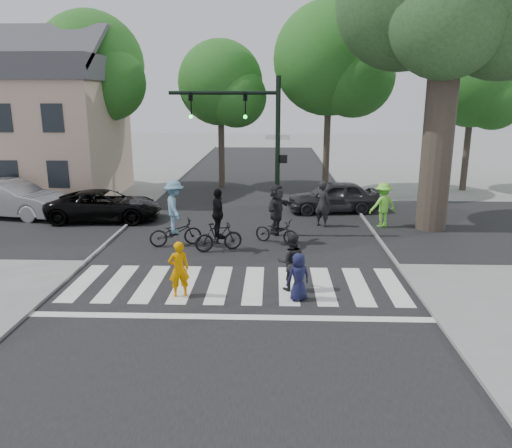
# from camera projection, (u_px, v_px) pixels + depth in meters

# --- Properties ---
(ground) EXTENTS (120.00, 120.00, 0.00)m
(ground) POSITION_uv_depth(u_px,v_px,m) (234.00, 298.00, 13.47)
(ground) COLOR gray
(ground) RESTS_ON ground
(road_stem) EXTENTS (10.00, 70.00, 0.01)m
(road_stem) POSITION_uv_depth(u_px,v_px,m) (244.00, 244.00, 18.31)
(road_stem) COLOR black
(road_stem) RESTS_ON ground
(road_cross) EXTENTS (70.00, 10.00, 0.01)m
(road_cross) POSITION_uv_depth(u_px,v_px,m) (248.00, 224.00, 21.21)
(road_cross) COLOR black
(road_cross) RESTS_ON ground
(curb_left) EXTENTS (0.10, 70.00, 0.10)m
(curb_left) POSITION_uv_depth(u_px,v_px,m) (108.00, 242.00, 18.46)
(curb_left) COLOR gray
(curb_left) RESTS_ON ground
(curb_right) EXTENTS (0.10, 70.00, 0.10)m
(curb_right) POSITION_uv_depth(u_px,v_px,m) (383.00, 245.00, 18.13)
(curb_right) COLOR gray
(curb_right) RESTS_ON ground
(crosswalk) EXTENTS (10.00, 3.85, 0.01)m
(crosswalk) POSITION_uv_depth(u_px,v_px,m) (236.00, 289.00, 14.11)
(crosswalk) COLOR silver
(crosswalk) RESTS_ON ground
(traffic_signal) EXTENTS (4.45, 0.29, 6.00)m
(traffic_signal) POSITION_uv_depth(u_px,v_px,m) (255.00, 135.00, 18.48)
(traffic_signal) COLOR black
(traffic_signal) RESTS_ON ground
(bg_tree_0) EXTENTS (5.46, 5.20, 8.97)m
(bg_tree_0) POSITION_uv_depth(u_px,v_px,m) (10.00, 80.00, 27.87)
(bg_tree_0) COLOR brown
(bg_tree_0) RESTS_ON ground
(bg_tree_1) EXTENTS (6.09, 5.80, 9.80)m
(bg_tree_1) POSITION_uv_depth(u_px,v_px,m) (95.00, 70.00, 27.07)
(bg_tree_1) COLOR brown
(bg_tree_1) RESTS_ON ground
(bg_tree_2) EXTENTS (5.04, 4.80, 8.40)m
(bg_tree_2) POSITION_uv_depth(u_px,v_px,m) (224.00, 87.00, 28.16)
(bg_tree_2) COLOR brown
(bg_tree_2) RESTS_ON ground
(bg_tree_3) EXTENTS (6.30, 6.00, 10.20)m
(bg_tree_3) POSITION_uv_depth(u_px,v_px,m) (336.00, 63.00, 26.36)
(bg_tree_3) COLOR brown
(bg_tree_3) RESTS_ON ground
(bg_tree_4) EXTENTS (4.83, 4.60, 8.15)m
(bg_tree_4) POSITION_uv_depth(u_px,v_px,m) (478.00, 89.00, 27.25)
(bg_tree_4) COLOR brown
(bg_tree_4) RESTS_ON ground
(house) EXTENTS (8.40, 8.10, 8.82)m
(house) POSITION_uv_depth(u_px,v_px,m) (37.00, 125.00, 26.42)
(house) COLOR #CFAF99
(house) RESTS_ON ground
(pedestrian_woman) EXTENTS (0.66, 0.55, 1.55)m
(pedestrian_woman) POSITION_uv_depth(u_px,v_px,m) (179.00, 269.00, 13.43)
(pedestrian_woman) COLOR orange
(pedestrian_woman) RESTS_ON ground
(pedestrian_child) EXTENTS (0.75, 0.62, 1.30)m
(pedestrian_child) POSITION_uv_depth(u_px,v_px,m) (298.00, 277.00, 13.20)
(pedestrian_child) COLOR #171A3D
(pedestrian_child) RESTS_ON ground
(pedestrian_adult) EXTENTS (0.82, 0.65, 1.64)m
(pedestrian_adult) POSITION_uv_depth(u_px,v_px,m) (291.00, 262.00, 13.87)
(pedestrian_adult) COLOR black
(pedestrian_adult) RESTS_ON ground
(cyclist_left) EXTENTS (2.00, 1.39, 2.39)m
(cyclist_left) POSITION_uv_depth(u_px,v_px,m) (175.00, 218.00, 17.94)
(cyclist_left) COLOR black
(cyclist_left) RESTS_ON ground
(cyclist_mid) EXTENTS (1.76, 1.12, 2.22)m
(cyclist_mid) POSITION_uv_depth(u_px,v_px,m) (218.00, 226.00, 17.35)
(cyclist_mid) COLOR black
(cyclist_mid) RESTS_ON ground
(cyclist_right) EXTENTS (1.83, 1.69, 2.22)m
(cyclist_right) POSITION_uv_depth(u_px,v_px,m) (277.00, 217.00, 18.20)
(cyclist_right) COLOR black
(cyclist_right) RESTS_ON ground
(car_suv) EXTENTS (4.95, 2.52, 1.34)m
(car_suv) POSITION_uv_depth(u_px,v_px,m) (105.00, 205.00, 21.65)
(car_suv) COLOR black
(car_suv) RESTS_ON ground
(car_silver) EXTENTS (5.27, 2.69, 1.66)m
(car_silver) POSITION_uv_depth(u_px,v_px,m) (10.00, 199.00, 22.26)
(car_silver) COLOR #ADAEB3
(car_silver) RESTS_ON ground
(car_grey) EXTENTS (4.45, 2.27, 1.45)m
(car_grey) POSITION_uv_depth(u_px,v_px,m) (333.00, 197.00, 23.26)
(car_grey) COLOR #2F2E34
(car_grey) RESTS_ON ground
(bystander_hivis) EXTENTS (1.37, 1.08, 1.85)m
(bystander_hivis) POSITION_uv_depth(u_px,v_px,m) (383.00, 205.00, 20.57)
(bystander_hivis) COLOR #7FFF41
(bystander_hivis) RESTS_ON ground
(bystander_dark) EXTENTS (0.84, 0.77, 1.92)m
(bystander_dark) POSITION_uv_depth(u_px,v_px,m) (322.00, 204.00, 20.60)
(bystander_dark) COLOR black
(bystander_dark) RESTS_ON ground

